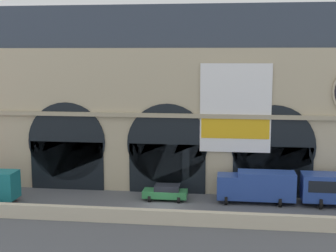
# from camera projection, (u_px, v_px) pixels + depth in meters

# --- Properties ---
(ground_plane) EXTENTS (200.00, 200.00, 0.00)m
(ground_plane) POSITION_uv_depth(u_px,v_px,m) (160.00, 207.00, 46.37)
(ground_plane) COLOR #54565B
(quay_parapet_wall) EXTENTS (90.00, 0.70, 1.24)m
(quay_parapet_wall) POSITION_uv_depth(u_px,v_px,m) (153.00, 217.00, 41.78)
(quay_parapet_wall) COLOR beige
(quay_parapet_wall) RESTS_ON ground
(station_building) EXTENTS (45.36, 4.64, 19.43)m
(station_building) POSITION_uv_depth(u_px,v_px,m) (170.00, 102.00, 51.97)
(station_building) COLOR #BCAD8C
(station_building) RESTS_ON ground
(car_center) EXTENTS (4.40, 2.22, 1.55)m
(car_center) POSITION_uv_depth(u_px,v_px,m) (166.00, 192.00, 48.51)
(car_center) COLOR #2D7A42
(car_center) RESTS_ON ground
(box_truck_mideast) EXTENTS (7.50, 2.91, 3.12)m
(box_truck_mideast) POSITION_uv_depth(u_px,v_px,m) (257.00, 186.00, 47.49)
(box_truck_mideast) COLOR #28479E
(box_truck_mideast) RESTS_ON ground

